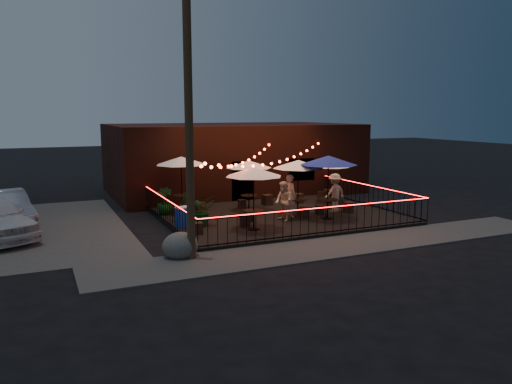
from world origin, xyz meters
TOP-DOWN VIEW (x-y plane):
  - ground at (0.00, 0.00)m, footprint 110.00×110.00m
  - patio at (0.00, 2.00)m, footprint 10.00×8.00m
  - sidewalk at (0.00, -3.25)m, footprint 18.00×2.50m
  - brick_building at (1.00, 9.99)m, footprint 14.00×8.00m
  - utility_pole at (-5.40, -2.60)m, footprint 0.26×0.26m
  - fence_front at (0.00, -2.00)m, footprint 10.00×0.04m
  - fence_left at (-5.00, 2.00)m, footprint 0.04×8.00m
  - fence_right at (5.00, 2.00)m, footprint 0.04×8.00m
  - festoon_lights at (-1.01, 1.70)m, footprint 10.02×8.72m
  - cafe_table_0 at (-2.14, -0.20)m, footprint 2.47×2.47m
  - cafe_table_1 at (-3.72, 4.36)m, footprint 2.54×2.54m
  - cafe_table_2 at (0.68, 1.35)m, footprint 2.82×2.82m
  - cafe_table_3 at (-0.77, 3.43)m, footprint 2.69×2.69m
  - cafe_table_4 at (1.60, 0.37)m, footprint 2.98×2.98m
  - cafe_table_5 at (3.80, 3.60)m, footprint 2.19×2.19m
  - bistro_chair_0 at (-4.37, 0.02)m, footprint 0.41×0.41m
  - bistro_chair_1 at (-2.22, 0.49)m, footprint 0.51×0.51m
  - bistro_chair_2 at (-3.64, 3.91)m, footprint 0.51×0.51m
  - bistro_chair_3 at (-3.02, 3.79)m, footprint 0.42×0.42m
  - bistro_chair_4 at (-1.75, 1.25)m, footprint 0.49×0.49m
  - bistro_chair_5 at (0.71, 0.95)m, footprint 0.45×0.45m
  - bistro_chair_6 at (-0.85, 4.08)m, footprint 0.39×0.39m
  - bistro_chair_7 at (0.61, 4.34)m, footprint 0.50×0.50m
  - bistro_chair_8 at (1.83, 1.37)m, footprint 0.39×0.39m
  - bistro_chair_9 at (3.18, 1.08)m, footprint 0.53×0.53m
  - bistro_chair_10 at (2.29, 4.18)m, footprint 0.40×0.40m
  - bistro_chair_11 at (3.60, 4.02)m, footprint 0.56×0.56m
  - patron_a at (0.33, 1.41)m, footprint 0.56×0.75m
  - patron_b at (-0.34, 0.75)m, footprint 0.68×0.85m
  - patron_c at (2.70, 1.52)m, footprint 1.24×0.83m
  - potted_shrub_a at (-3.77, 1.38)m, footprint 1.18×1.03m
  - potted_shrub_b at (-4.17, 2.47)m, footprint 0.75×0.61m
  - potted_shrub_c at (-4.60, 4.12)m, footprint 0.86×0.86m
  - cooler at (-4.50, 1.41)m, footprint 0.69×0.55m
  - boulder at (-5.68, -2.28)m, footprint 1.23×1.12m
  - car_silver at (-11.02, 4.98)m, footprint 2.48×4.76m

SIDE VIEW (x-z plane):
  - ground at x=0.00m, z-range 0.00..0.00m
  - sidewalk at x=0.00m, z-range 0.00..0.05m
  - patio at x=0.00m, z-range 0.00..0.15m
  - bistro_chair_8 at x=1.83m, z-range 0.15..0.55m
  - bistro_chair_6 at x=-0.85m, z-range 0.15..0.56m
  - bistro_chair_0 at x=-4.37m, z-range 0.15..0.59m
  - bistro_chair_5 at x=0.71m, z-range 0.15..0.59m
  - bistro_chair_4 at x=-1.75m, z-range 0.15..0.62m
  - bistro_chair_10 at x=2.29m, z-range 0.15..0.62m
  - bistro_chair_1 at x=-2.22m, z-range 0.15..0.63m
  - bistro_chair_2 at x=-3.64m, z-range 0.15..0.63m
  - bistro_chair_3 at x=-3.02m, z-range 0.15..0.64m
  - bistro_chair_9 at x=3.18m, z-range 0.15..0.64m
  - boulder at x=-5.68m, z-range 0.00..0.80m
  - bistro_chair_7 at x=0.61m, z-range 0.15..0.66m
  - bistro_chair_11 at x=3.60m, z-range 0.15..0.66m
  - cooler at x=-4.50m, z-range 0.16..0.97m
  - fence_front at x=0.00m, z-range 0.14..1.18m
  - fence_left at x=-5.00m, z-range 0.14..1.18m
  - fence_right at x=5.00m, z-range 0.14..1.18m
  - car_silver at x=-11.02m, z-range 0.00..1.49m
  - potted_shrub_c at x=-4.60m, z-range 0.15..1.36m
  - potted_shrub_a at x=-3.77m, z-range 0.15..1.42m
  - potted_shrub_b at x=-4.17m, z-range 0.15..1.47m
  - patron_b at x=-0.34m, z-range 0.15..1.83m
  - patron_c at x=2.70m, z-range 0.15..1.92m
  - patron_a at x=0.33m, z-range 0.15..2.02m
  - brick_building at x=1.00m, z-range 0.00..4.00m
  - cafe_table_5 at x=3.80m, z-range 1.03..3.17m
  - cafe_table_3 at x=-0.77m, z-range 1.12..3.46m
  - cafe_table_0 at x=-2.14m, z-range 1.17..3.63m
  - cafe_table_2 at x=0.68m, z-range 1.18..3.67m
  - cafe_table_1 at x=-3.72m, z-range 1.21..3.76m
  - festoon_lights at x=-1.01m, z-range 1.86..3.18m
  - cafe_table_4 at x=1.60m, z-range 1.28..4.01m
  - utility_pole at x=-5.40m, z-range 0.00..8.00m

